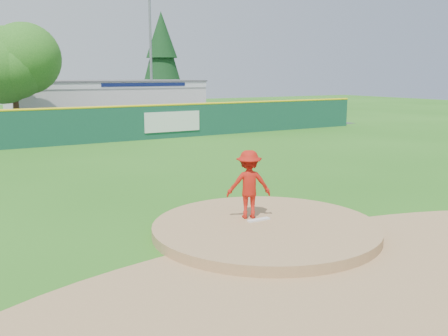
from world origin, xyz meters
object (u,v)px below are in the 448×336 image
deciduous_tree (13,62)px  pitcher (249,184)px  van (136,119)px  pool_building_grp (105,100)px  light_pole_right (151,52)px  conifer_tree (162,56)px

deciduous_tree → pitcher: bearing=-85.5°
van → pool_building_grp: (0.61, 8.90, 0.89)m
pool_building_grp → deciduous_tree: 11.01m
light_pole_right → conifer_tree: bearing=60.3°
conifer_tree → pool_building_grp: bearing=-150.2°
pitcher → deciduous_tree: bearing=-62.0°
pitcher → van: pitcher is taller
van → deciduous_tree: 8.51m
conifer_tree → light_pole_right: light_pole_right is taller
pitcher → pool_building_grp: size_ratio=0.11×
pitcher → deciduous_tree: (-1.93, 24.34, 3.44)m
conifer_tree → light_pole_right: (-4.00, -7.00, 0.00)m
pitcher → van: (5.46, 22.43, -0.33)m
van → conifer_tree: 15.73m
pitcher → light_pole_right: size_ratio=0.17×
pitcher → deciduous_tree: 24.66m
conifer_tree → light_pole_right: bearing=-119.7°
van → pitcher: bearing=164.1°
van → light_pole_right: size_ratio=0.55×
pitcher → deciduous_tree: size_ratio=0.23×
pool_building_grp → deciduous_tree: size_ratio=2.07×
light_pole_right → van: bearing=-121.4°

